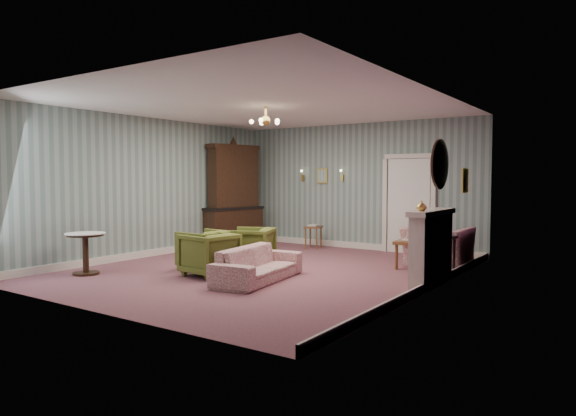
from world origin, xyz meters
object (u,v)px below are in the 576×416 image
Objects in this scene: olive_chair_b at (205,248)px; sofa_chintz at (258,258)px; olive_chair_a at (209,252)px; olive_chair_c at (251,245)px; dresser at (233,193)px; coffee_table at (415,253)px; pedestal_table at (86,253)px; fireplace at (431,248)px; wingback_chair at (438,240)px; side_table_black at (440,255)px.

sofa_chintz is (1.42, -0.28, -0.03)m from olive_chair_b.
olive_chair_c is (0.01, 1.10, 0.00)m from olive_chair_a.
dresser reaches higher than coffee_table.
olive_chair_a is 1.02× the size of olive_chair_b.
coffee_table is at bearing 102.32° from olive_chair_c.
fireplace is at bearing 25.49° from pedestal_table.
olive_chair_b is 2.01m from pedestal_table.
wingback_chair reaches higher than side_table_black.
dresser is at bearing -155.07° from olive_chair_c.
coffee_table is 0.70m from side_table_black.
wingback_chair is (3.33, 2.72, 0.10)m from olive_chair_b.
olive_chair_a is 3.78m from coffee_table.
olive_chair_a is 1.11× the size of pedestal_table.
coffee_table is 1.55× the size of side_table_black.
olive_chair_a is at bearing 53.19° from olive_chair_b.
sofa_chintz is at bearing -152.80° from fireplace.
olive_chair_c reaches higher than pedestal_table.
side_table_black is (2.19, 2.30, -0.04)m from sofa_chintz.
olive_chair_c is 1.12× the size of pedestal_table.
coffee_table is at bearing 147.96° from side_table_black.
olive_chair_a reaches higher than sofa_chintz.
olive_chair_b is 4.14m from side_table_black.
wingback_chair is at bearing 45.80° from coffee_table.
olive_chair_a is 3.61m from fireplace.
dresser is at bearing 171.95° from side_table_black.
pedestal_table is (-1.83, -2.20, -0.04)m from olive_chair_c.
wingback_chair is 6.30m from pedestal_table.
sofa_chintz is 2.85× the size of side_table_black.
dresser is at bearing 175.38° from coffee_table.
olive_chair_c is (0.49, 0.70, 0.01)m from olive_chair_b.
wingback_chair is at bearing 105.38° from fireplace.
wingback_chair is 1.56× the size of pedestal_table.
sofa_chintz is 3.02m from pedestal_table.
dresser is at bearing -145.26° from olive_chair_b.
sofa_chintz reaches higher than coffee_table.
side_table_black is at bearing 1.89° from dresser.
olive_chair_c is 3.49m from wingback_chair.
side_table_black is at bearing 113.76° from wingback_chair.
olive_chair_a is 0.43× the size of sofa_chintz.
olive_chair_b is 1.45m from sofa_chintz.
wingback_chair reaches higher than sofa_chintz.
sofa_chintz reaches higher than side_table_black.
dresser is 1.85× the size of fireplace.
olive_chair_a is 3.96m from side_table_black.
sofa_chintz is 0.71× the size of dresser.
coffee_table is at bearing 41.81° from pedestal_table.
side_table_black is at bearing -52.21° from sofa_chintz.
olive_chair_a reaches higher than side_table_black.
dresser reaches higher than wingback_chair.
olive_chair_a reaches higher than olive_chair_b.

